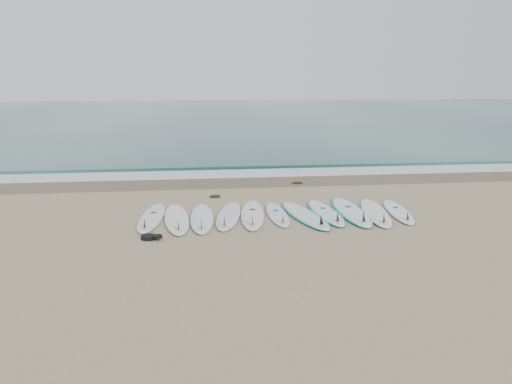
{
  "coord_description": "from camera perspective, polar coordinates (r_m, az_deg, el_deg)",
  "views": [
    {
      "loc": [
        -1.94,
        -11.8,
        3.39
      ],
      "look_at": [
        -0.43,
        0.95,
        0.4
      ],
      "focal_mm": 35.0,
      "sensor_mm": 36.0,
      "label": 1
    }
  ],
  "objects": [
    {
      "name": "surfboard_1",
      "position": [
        12.1,
        -9.06,
        -3.04
      ],
      "size": [
        0.8,
        2.82,
        0.36
      ],
      "rotation": [
        0.0,
        0.0,
        0.08
      ],
      "color": "white",
      "rests_on": "ground"
    },
    {
      "name": "surfboard_5",
      "position": [
        12.36,
        2.49,
        -2.58
      ],
      "size": [
        0.48,
        2.29,
        0.29
      ],
      "rotation": [
        0.0,
        0.0,
        -0.0
      ],
      "color": "white",
      "rests_on": "ground"
    },
    {
      "name": "surfboard_2",
      "position": [
        12.08,
        -6.22,
        -2.99
      ],
      "size": [
        0.59,
        2.67,
        0.34
      ],
      "rotation": [
        0.0,
        0.0,
        -0.01
      ],
      "color": "white",
      "rests_on": "ground"
    },
    {
      "name": "ocean",
      "position": [
        44.48,
        -4.3,
        8.72
      ],
      "size": [
        120.0,
        55.0,
        0.03
      ],
      "primitive_type": "cube",
      "color": "#235C57",
      "rests_on": "ground"
    },
    {
      "name": "ground",
      "position": [
        12.43,
        2.47,
        -2.73
      ],
      "size": [
        120.0,
        120.0,
        0.0
      ],
      "primitive_type": "plane",
      "color": "tan"
    },
    {
      "name": "wet_sand_band",
      "position": [
        16.38,
        0.18,
        1.18
      ],
      "size": [
        120.0,
        1.8,
        0.01
      ],
      "primitive_type": "cube",
      "color": "brown",
      "rests_on": "ground"
    },
    {
      "name": "seaweed_far",
      "position": [
        16.15,
        4.76,
        1.06
      ],
      "size": [
        0.35,
        0.27,
        0.07
      ],
      "primitive_type": "ellipsoid",
      "color": "black",
      "rests_on": "ground"
    },
    {
      "name": "surfboard_8",
      "position": [
        12.83,
        10.84,
        -2.21
      ],
      "size": [
        0.78,
        2.92,
        0.37
      ],
      "rotation": [
        0.0,
        0.0,
        -0.03
      ],
      "color": "white",
      "rests_on": "ground"
    },
    {
      "name": "surfboard_0",
      "position": [
        12.32,
        -11.89,
        -2.88
      ],
      "size": [
        0.73,
        2.67,
        0.34
      ],
      "rotation": [
        0.0,
        0.0,
        -0.07
      ],
      "color": "silver",
      "rests_on": "ground"
    },
    {
      "name": "surfboard_6",
      "position": [
        12.35,
        5.65,
        -2.65
      ],
      "size": [
        1.11,
        2.82,
        0.35
      ],
      "rotation": [
        0.0,
        0.0,
        0.17
      ],
      "color": "white",
      "rests_on": "ground"
    },
    {
      "name": "surfboard_7",
      "position": [
        12.66,
        8.01,
        -2.33
      ],
      "size": [
        0.73,
        2.6,
        0.33
      ],
      "rotation": [
        0.0,
        0.0,
        0.04
      ],
      "color": "white",
      "rests_on": "ground"
    },
    {
      "name": "wave_crest",
      "position": [
        19.2,
        -0.87,
        3.08
      ],
      "size": [
        120.0,
        1.0,
        0.1
      ],
      "primitive_type": "cube",
      "color": "#235C57",
      "rests_on": "ground"
    },
    {
      "name": "surfboard_3",
      "position": [
        12.23,
        -3.17,
        -2.73
      ],
      "size": [
        0.97,
        2.68,
        0.34
      ],
      "rotation": [
        0.0,
        0.0,
        -0.17
      ],
      "color": "silver",
      "rests_on": "ground"
    },
    {
      "name": "foam_band",
      "position": [
        17.74,
        -0.37,
        2.15
      ],
      "size": [
        120.0,
        1.4,
        0.04
      ],
      "primitive_type": "cube",
      "color": "silver",
      "rests_on": "ground"
    },
    {
      "name": "leash_coil",
      "position": [
        10.89,
        -11.96,
        -5.06
      ],
      "size": [
        0.46,
        0.36,
        0.11
      ],
      "color": "black",
      "rests_on": "ground"
    },
    {
      "name": "surfboard_4",
      "position": [
        12.31,
        -0.41,
        -2.59
      ],
      "size": [
        0.87,
        2.82,
        0.36
      ],
      "rotation": [
        0.0,
        0.0,
        -0.11
      ],
      "color": "white",
      "rests_on": "ground"
    },
    {
      "name": "seaweed_near",
      "position": [
        14.36,
        -4.68,
        -0.47
      ],
      "size": [
        0.32,
        0.25,
        0.06
      ],
      "primitive_type": "ellipsoid",
      "color": "black",
      "rests_on": "ground"
    },
    {
      "name": "surfboard_10",
      "position": [
        13.1,
        15.99,
        -2.17
      ],
      "size": [
        0.84,
        2.46,
        0.31
      ],
      "rotation": [
        0.0,
        0.0,
        -0.14
      ],
      "color": "white",
      "rests_on": "ground"
    },
    {
      "name": "surfboard_9",
      "position": [
        12.84,
        13.54,
        -2.29
      ],
      "size": [
        1.01,
        2.83,
        0.35
      ],
      "rotation": [
        0.0,
        0.0,
        -0.16
      ],
      "color": "white",
      "rests_on": "ground"
    }
  ]
}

